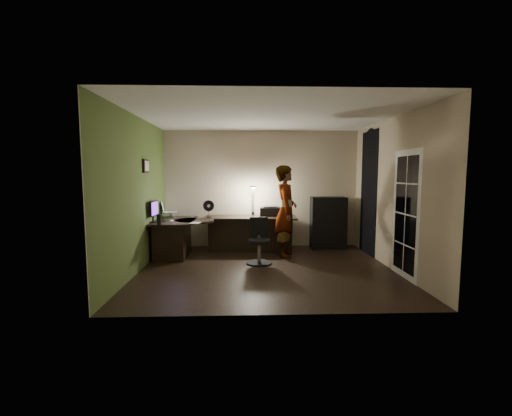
{
  "coord_description": "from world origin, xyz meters",
  "views": [
    {
      "loc": [
        -0.4,
        -5.99,
        1.71
      ],
      "look_at": [
        -0.15,
        1.05,
        1.0
      ],
      "focal_mm": 24.0,
      "sensor_mm": 36.0,
      "label": 1
    }
  ],
  "objects_px": {
    "desk_left": "(175,238)",
    "desk_right": "(250,234)",
    "person": "(286,211)",
    "cabinet": "(328,223)",
    "monitor": "(153,215)",
    "office_chair": "(259,241)"
  },
  "relations": [
    {
      "from": "desk_left",
      "to": "person",
      "type": "relative_size",
      "value": 0.7
    },
    {
      "from": "desk_left",
      "to": "person",
      "type": "height_order",
      "value": "person"
    },
    {
      "from": "desk_right",
      "to": "office_chair",
      "type": "bearing_deg",
      "value": -80.26
    },
    {
      "from": "desk_left",
      "to": "cabinet",
      "type": "distance_m",
      "value": 3.42
    },
    {
      "from": "desk_right",
      "to": "office_chair",
      "type": "height_order",
      "value": "office_chair"
    },
    {
      "from": "desk_left",
      "to": "person",
      "type": "xyz_separation_m",
      "value": [
        2.29,
        -0.08,
        0.56
      ]
    },
    {
      "from": "cabinet",
      "to": "person",
      "type": "xyz_separation_m",
      "value": [
        -1.06,
        -0.72,
        0.35
      ]
    },
    {
      "from": "desk_right",
      "to": "person",
      "type": "distance_m",
      "value": 1.06
    },
    {
      "from": "desk_right",
      "to": "desk_left",
      "type": "bearing_deg",
      "value": -161.17
    },
    {
      "from": "desk_right",
      "to": "person",
      "type": "relative_size",
      "value": 1.08
    },
    {
      "from": "desk_right",
      "to": "person",
      "type": "xyz_separation_m",
      "value": [
        0.72,
        -0.54,
        0.56
      ]
    },
    {
      "from": "person",
      "to": "cabinet",
      "type": "bearing_deg",
      "value": -48.28
    },
    {
      "from": "cabinet",
      "to": "desk_right",
      "type": "bearing_deg",
      "value": -172.97
    },
    {
      "from": "cabinet",
      "to": "office_chair",
      "type": "bearing_deg",
      "value": -139.82
    },
    {
      "from": "desk_left",
      "to": "cabinet",
      "type": "bearing_deg",
      "value": 10.1
    },
    {
      "from": "cabinet",
      "to": "monitor",
      "type": "bearing_deg",
      "value": -163.75
    },
    {
      "from": "monitor",
      "to": "cabinet",
      "type": "bearing_deg",
      "value": 15.95
    },
    {
      "from": "desk_right",
      "to": "cabinet",
      "type": "relative_size",
      "value": 1.73
    },
    {
      "from": "desk_left",
      "to": "desk_right",
      "type": "distance_m",
      "value": 1.64
    },
    {
      "from": "person",
      "to": "desk_right",
      "type": "bearing_deg",
      "value": 60.56
    },
    {
      "from": "desk_right",
      "to": "person",
      "type": "height_order",
      "value": "person"
    },
    {
      "from": "desk_left",
      "to": "monitor",
      "type": "bearing_deg",
      "value": -135.98
    }
  ]
}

